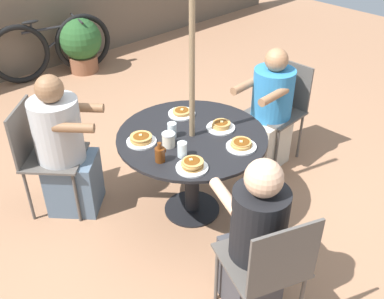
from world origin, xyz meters
TOP-DOWN VIEW (x-y plane):
  - ground_plane at (0.00, 0.00)m, footprint 12.00×12.00m
  - patio_table at (0.00, 0.00)m, footprint 1.11×1.11m
  - umbrella_pole at (0.00, 0.00)m, footprint 0.04×0.04m
  - patio_chair_north at (-0.42, -1.07)m, footprint 0.57×0.57m
  - diner_north at (-0.36, -0.91)m, footprint 0.46×0.53m
  - patio_chair_east at (1.15, 0.04)m, footprint 0.45×0.45m
  - diner_east at (0.97, 0.04)m, footprint 0.55×0.37m
  - patio_chair_south at (-0.79, 0.84)m, footprint 0.62×0.62m
  - diner_south at (-0.67, 0.71)m, footprint 0.58×0.58m
  - pancake_plate_a at (0.22, -0.08)m, footprint 0.21×0.21m
  - pancake_plate_b at (-0.33, 0.18)m, footprint 0.21×0.21m
  - pancake_plate_c at (0.14, -0.35)m, footprint 0.21×0.21m
  - pancake_plate_d at (0.15, 0.28)m, footprint 0.21×0.21m
  - pancake_plate_e at (-0.28, -0.30)m, footprint 0.21×0.21m
  - syrup_bottle at (-0.38, -0.09)m, footprint 0.09×0.07m
  - coffee_cup at (-0.22, 0.01)m, footprint 0.09×0.09m
  - drinking_glass_a at (-0.12, 0.09)m, footprint 0.07×0.07m
  - drinking_glass_b at (-0.24, -0.15)m, footprint 0.07×0.07m
  - bicycle at (0.53, 3.12)m, footprint 1.53×0.50m
  - potted_shrub at (0.88, 3.01)m, footprint 0.54×0.54m

SIDE VIEW (x-z plane):
  - ground_plane at x=0.00m, z-range 0.00..0.00m
  - bicycle at x=0.53m, z-range 0.00..0.76m
  - potted_shrub at x=0.88m, z-range 0.03..0.74m
  - diner_east at x=0.97m, z-range -0.05..1.05m
  - diner_north at x=-0.36m, z-range -0.04..1.09m
  - diner_south at x=-0.67m, z-range -0.05..1.11m
  - patio_chair_north at x=-0.42m, z-range 0.08..0.98m
  - patio_chair_east at x=1.15m, z-range 0.08..0.98m
  - patio_chair_south at x=-0.79m, z-range 0.08..0.98m
  - patio_table at x=0.00m, z-range 0.21..0.93m
  - pancake_plate_d at x=0.15m, z-range 0.70..0.76m
  - pancake_plate_c at x=0.14m, z-range 0.70..0.76m
  - pancake_plate_a at x=0.22m, z-range 0.70..0.77m
  - pancake_plate_b at x=-0.33m, z-range 0.70..0.77m
  - pancake_plate_e at x=-0.28m, z-range 0.70..0.78m
  - coffee_cup at x=-0.22m, z-range 0.71..0.82m
  - drinking_glass_b at x=-0.24m, z-range 0.71..0.82m
  - drinking_glass_a at x=-0.12m, z-range 0.71..0.82m
  - syrup_bottle at x=-0.38m, z-range 0.70..0.84m
  - umbrella_pole at x=0.00m, z-range 0.00..2.11m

